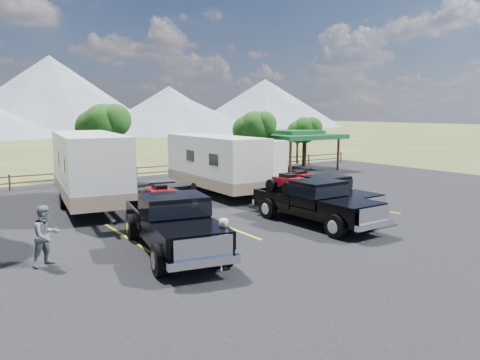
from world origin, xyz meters
TOP-DOWN VIEW (x-y plane):
  - ground at (0.00, 0.00)m, footprint 320.00×320.00m
  - asphalt_lot at (0.00, 3.00)m, footprint 44.00×34.00m
  - stall_lines at (0.00, 4.00)m, footprint 12.12×5.50m
  - tree_ne_a at (8.97, 17.01)m, footprint 3.11×2.92m
  - tree_ne_b at (14.98, 18.01)m, footprint 2.77×2.59m
  - tree_north at (-2.03, 19.02)m, footprint 3.46×3.24m
  - rail_fence at (2.00, 18.50)m, footprint 36.12×0.12m
  - pavilion at (13.00, 17.00)m, footprint 6.20×6.20m
  - rig_left at (-5.31, 1.83)m, footprint 3.28×6.84m
  - rig_center at (1.32, 2.05)m, footprint 2.33×6.28m
  - rig_right at (3.08, 3.39)m, footprint 2.19×5.95m
  - trailer_left at (-5.46, 10.68)m, footprint 3.92×10.51m
  - trailer_center at (1.59, 10.45)m, footprint 2.66×9.55m
  - trailer_right at (2.96, 10.90)m, footprint 2.74×9.00m
  - person_a at (-4.96, -0.78)m, footprint 0.70×0.63m
  - person_b at (-9.17, 2.63)m, footprint 1.12×1.02m

SIDE VIEW (x-z plane):
  - ground at x=0.00m, z-range 0.00..0.00m
  - asphalt_lot at x=0.00m, z-range 0.00..0.04m
  - stall_lines at x=0.00m, z-range 0.04..0.05m
  - rail_fence at x=2.00m, z-range 0.11..1.11m
  - person_a at x=-4.96m, z-range 0.04..1.64m
  - person_b at x=-9.17m, z-range 0.04..1.92m
  - rig_right at x=3.08m, z-range 0.00..1.98m
  - rig_center at x=1.32m, z-range 0.00..2.08m
  - rig_left at x=-5.31m, z-range 0.00..2.19m
  - trailer_right at x=2.96m, z-range 0.11..3.23m
  - trailer_center at x=1.59m, z-range 0.12..3.44m
  - trailer_left at x=-5.46m, z-range 0.12..3.76m
  - pavilion at x=13.00m, z-range 1.18..4.40m
  - tree_ne_b at x=14.98m, z-range 0.99..5.26m
  - tree_ne_a at x=8.97m, z-range 1.10..5.86m
  - tree_north at x=-2.03m, z-range 1.21..6.46m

